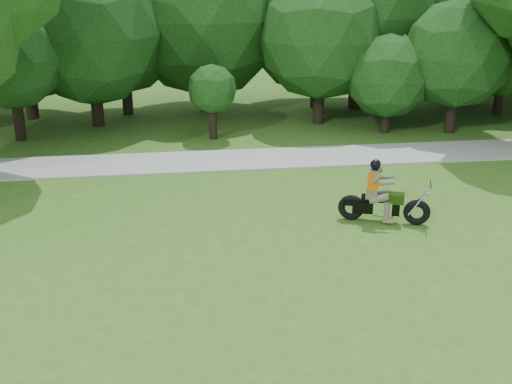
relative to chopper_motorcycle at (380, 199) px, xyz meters
name	(u,v)px	position (x,y,z in m)	size (l,w,h in m)	color
ground	(340,270)	(-1.64, -2.46, -0.61)	(100.00, 100.00, 0.00)	#3A5D1A
walkway	(280,158)	(-1.64, 5.54, -0.58)	(60.00, 2.20, 0.06)	gray
tree_line	(328,22)	(1.43, 12.16, 3.13)	(35.99, 11.38, 7.66)	black
chopper_motorcycle	(380,199)	(0.00, 0.00, 0.00)	(2.28, 1.13, 1.67)	black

